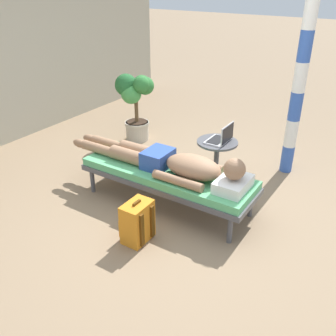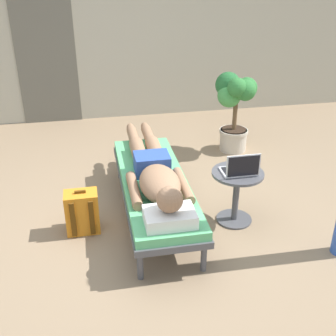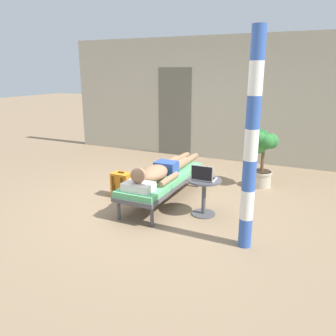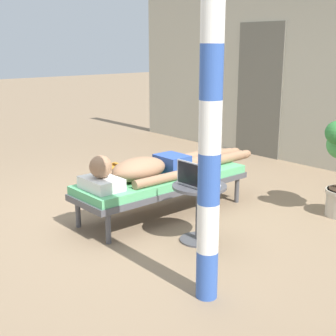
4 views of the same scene
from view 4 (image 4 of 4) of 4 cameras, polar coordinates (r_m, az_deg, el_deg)
name	(u,v)px [view 4 (image 4 of 4)]	position (r m, az deg, el deg)	size (l,w,h in m)	color
ground_plane	(144,216)	(4.91, -2.91, -5.77)	(40.00, 40.00, 0.00)	#8C7256
house_wall_back	(328,72)	(6.99, 18.71, 10.95)	(7.60, 0.20, 2.70)	#B2AD99
house_door_panel	(259,91)	(7.53, 10.93, 9.14)	(0.84, 0.03, 2.04)	#625F54
lounge_chair	(163,182)	(4.86, -0.58, -1.68)	(0.62, 1.92, 0.42)	#4C4C51
person_reclining	(158,167)	(4.77, -1.23, 0.13)	(0.53, 2.17, 0.32)	white
side_table	(199,203)	(4.20, 3.77, -4.25)	(0.48, 0.48, 0.52)	#4C4C51
laptop	(195,180)	(4.10, 3.32, -1.41)	(0.31, 0.24, 0.23)	silver
backpack	(117,183)	(5.37, -6.21, -1.85)	(0.30, 0.26, 0.42)	orange
porch_post	(210,127)	(3.04, 5.11, 4.95)	(0.15, 0.15, 2.41)	#3359B2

